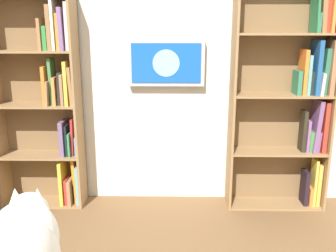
# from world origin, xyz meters

# --- Properties ---
(wall_back) EXTENTS (4.52, 0.06, 2.70)m
(wall_back) POSITION_xyz_m (0.00, -2.23, 1.35)
(wall_back) COLOR silver
(wall_back) RESTS_ON ground
(bookshelf_left) EXTENTS (0.91, 0.28, 2.17)m
(bookshelf_left) POSITION_xyz_m (-1.24, -2.06, 1.11)
(bookshelf_left) COLOR #937047
(bookshelf_left) RESTS_ON ground
(bookshelf_right) EXTENTS (0.78, 0.28, 1.97)m
(bookshelf_right) POSITION_xyz_m (1.02, -2.06, 1.00)
(bookshelf_right) COLOR #937047
(bookshelf_right) RESTS_ON ground
(wall_mounted_tv) EXTENTS (0.70, 0.07, 0.43)m
(wall_mounted_tv) POSITION_xyz_m (-0.07, -2.15, 1.36)
(wall_mounted_tv) COLOR #B7B7BC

